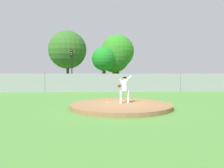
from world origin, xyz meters
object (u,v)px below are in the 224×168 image
(parked_car_charcoal, at_px, (50,82))
(parked_car_teal, at_px, (205,82))
(parked_car_champagne, at_px, (179,82))
(traffic_cone_orange, at_px, (85,87))
(parked_car_white, at_px, (125,81))
(baseball, at_px, (107,103))
(traffic_light_near, at_px, (72,62))
(parked_car_burgundy, at_px, (157,82))
(pitcher_youth, at_px, (124,87))
(parked_car_silver, at_px, (21,82))

(parked_car_charcoal, xyz_separation_m, parked_car_teal, (18.99, 0.17, 0.00))
(parked_car_teal, bearing_deg, parked_car_champagne, -172.75)
(parked_car_teal, bearing_deg, traffic_cone_orange, -176.37)
(parked_car_champagne, bearing_deg, parked_car_white, 175.68)
(baseball, relative_size, traffic_light_near, 0.01)
(parked_car_burgundy, bearing_deg, parked_car_charcoal, 178.93)
(pitcher_youth, distance_m, parked_car_champagne, 16.11)
(pitcher_youth, relative_size, parked_car_champagne, 0.33)
(parked_car_teal, distance_m, parked_car_silver, 22.38)
(traffic_cone_orange, bearing_deg, pitcher_youth, -75.61)
(baseball, xyz_separation_m, traffic_light_near, (-4.62, 18.09, 3.18))
(baseball, relative_size, parked_car_champagne, 0.02)
(baseball, xyz_separation_m, parked_car_charcoal, (-6.65, 14.29, 0.54))
(baseball, bearing_deg, parked_car_charcoal, 114.95)
(baseball, distance_m, parked_car_teal, 19.02)
(parked_car_white, bearing_deg, parked_car_charcoal, -178.47)
(pitcher_youth, height_order, baseball, pitcher_youth)
(pitcher_youth, distance_m, parked_car_burgundy, 14.95)
(parked_car_charcoal, relative_size, parked_car_burgundy, 1.04)
(pitcher_youth, bearing_deg, parked_car_charcoal, 118.15)
(traffic_cone_orange, bearing_deg, parked_car_burgundy, 3.45)
(baseball, bearing_deg, pitcher_youth, 2.92)
(parked_car_white, xyz_separation_m, parked_car_silver, (-12.43, -0.32, -0.05))
(parked_car_silver, bearing_deg, parked_car_white, 1.49)
(pitcher_youth, xyz_separation_m, parked_car_silver, (-11.00, 14.15, -0.35))
(baseball, distance_m, traffic_light_near, 18.94)
(parked_car_charcoal, height_order, parked_car_teal, parked_car_teal)
(traffic_cone_orange, distance_m, traffic_light_near, 5.97)
(pitcher_youth, xyz_separation_m, traffic_light_near, (-5.59, 18.05, 2.29))
(parked_car_charcoal, bearing_deg, baseball, -65.05)
(parked_car_burgundy, xyz_separation_m, traffic_cone_orange, (-8.70, -0.52, -0.58))
(pitcher_youth, bearing_deg, parked_car_teal, 51.72)
(parked_car_burgundy, bearing_deg, baseball, -113.86)
(parked_car_burgundy, bearing_deg, pitcher_youth, -110.53)
(baseball, height_order, parked_car_teal, parked_car_teal)
(baseball, bearing_deg, parked_car_white, 80.64)
(parked_car_white, bearing_deg, parked_car_silver, -178.51)
(parked_car_silver, relative_size, traffic_cone_orange, 8.65)
(baseball, distance_m, parked_car_champagne, 16.66)
(parked_car_charcoal, distance_m, parked_car_champagne, 15.61)
(pitcher_youth, bearing_deg, parked_car_silver, 127.86)
(parked_car_burgundy, relative_size, traffic_cone_orange, 7.58)
(baseball, xyz_separation_m, parked_car_white, (2.40, 14.53, 0.59))
(baseball, relative_size, parked_car_white, 0.02)
(traffic_light_near, bearing_deg, traffic_cone_orange, -64.97)
(baseball, bearing_deg, traffic_cone_orange, 100.42)
(parked_car_charcoal, height_order, parked_car_burgundy, parked_car_burgundy)
(pitcher_youth, distance_m, parked_car_charcoal, 16.15)
(pitcher_youth, relative_size, baseball, 21.33)
(parked_car_white, distance_m, parked_car_teal, 9.95)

